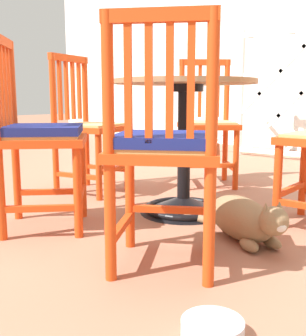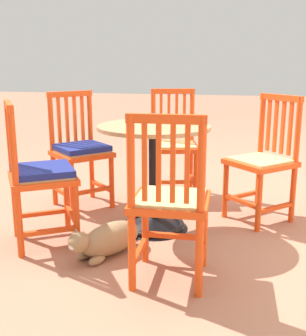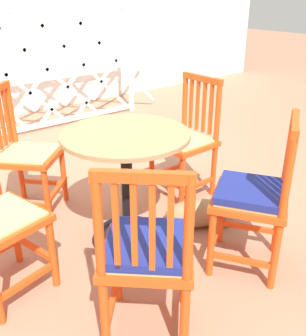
{
  "view_description": "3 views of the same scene",
  "coord_description": "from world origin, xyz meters",
  "px_view_note": "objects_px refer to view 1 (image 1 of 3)",
  "views": [
    {
      "loc": [
        1.41,
        -1.83,
        0.64
      ],
      "look_at": [
        -0.08,
        -0.12,
        0.25
      ],
      "focal_mm": 45.1,
      "sensor_mm": 36.0,
      "label": 1
    },
    {
      "loc": [
        2.87,
        0.59,
        1.16
      ],
      "look_at": [
        0.1,
        0.01,
        0.45
      ],
      "focal_mm": 46.7,
      "sensor_mm": 36.0,
      "label": 2
    },
    {
      "loc": [
        -1.17,
        -1.76,
        1.5
      ],
      "look_at": [
        0.23,
        -0.02,
        0.46
      ],
      "focal_mm": 41.6,
      "sensor_mm": 36.0,
      "label": 3
    }
  ],
  "objects_px": {
    "cafe_table": "(183,162)",
    "orange_chair_near_fence": "(164,150)",
    "orange_chair_facing_out": "(38,137)",
    "pet_water_bowl": "(212,329)",
    "orange_chair_by_planter": "(88,128)",
    "orange_chair_at_corner": "(207,125)",
    "tabby_cat": "(245,220)"
  },
  "relations": [
    {
      "from": "orange_chair_near_fence",
      "to": "pet_water_bowl",
      "type": "relative_size",
      "value": 5.36
    },
    {
      "from": "orange_chair_facing_out",
      "to": "tabby_cat",
      "type": "bearing_deg",
      "value": 29.4
    },
    {
      "from": "orange_chair_at_corner",
      "to": "tabby_cat",
      "type": "xyz_separation_m",
      "value": [
        0.83,
        -0.93,
        -0.34
      ]
    },
    {
      "from": "orange_chair_at_corner",
      "to": "tabby_cat",
      "type": "distance_m",
      "value": 1.29
    },
    {
      "from": "cafe_table",
      "to": "orange_chair_near_fence",
      "type": "height_order",
      "value": "orange_chair_near_fence"
    },
    {
      "from": "orange_chair_at_corner",
      "to": "orange_chair_near_fence",
      "type": "xyz_separation_m",
      "value": [
        0.74,
        -1.39,
        0.01
      ]
    },
    {
      "from": "orange_chair_at_corner",
      "to": "orange_chair_by_planter",
      "type": "distance_m",
      "value": 0.86
    },
    {
      "from": "orange_chair_facing_out",
      "to": "orange_chair_near_fence",
      "type": "xyz_separation_m",
      "value": [
        0.76,
        0.02,
        0.0
      ]
    },
    {
      "from": "orange_chair_by_planter",
      "to": "pet_water_bowl",
      "type": "bearing_deg",
      "value": -30.52
    },
    {
      "from": "cafe_table",
      "to": "pet_water_bowl",
      "type": "distance_m",
      "value": 1.27
    },
    {
      "from": "orange_chair_by_planter",
      "to": "tabby_cat",
      "type": "distance_m",
      "value": 1.35
    },
    {
      "from": "orange_chair_at_corner",
      "to": "orange_chair_facing_out",
      "type": "height_order",
      "value": "same"
    },
    {
      "from": "cafe_table",
      "to": "orange_chair_facing_out",
      "type": "bearing_deg",
      "value": -118.74
    },
    {
      "from": "orange_chair_by_planter",
      "to": "orange_chair_at_corner",
      "type": "bearing_deg",
      "value": 58.03
    },
    {
      "from": "cafe_table",
      "to": "pet_water_bowl",
      "type": "xyz_separation_m",
      "value": [
        0.81,
        -0.94,
        -0.26
      ]
    },
    {
      "from": "orange_chair_facing_out",
      "to": "cafe_table",
      "type": "bearing_deg",
      "value": 61.26
    },
    {
      "from": "orange_chair_at_corner",
      "to": "orange_chair_by_planter",
      "type": "bearing_deg",
      "value": -121.97
    },
    {
      "from": "cafe_table",
      "to": "orange_chair_facing_out",
      "type": "height_order",
      "value": "orange_chair_facing_out"
    },
    {
      "from": "orange_chair_at_corner",
      "to": "orange_chair_near_fence",
      "type": "height_order",
      "value": "same"
    },
    {
      "from": "orange_chair_facing_out",
      "to": "pet_water_bowl",
      "type": "distance_m",
      "value": 1.28
    },
    {
      "from": "orange_chair_by_planter",
      "to": "orange_chair_near_fence",
      "type": "bearing_deg",
      "value": -28.66
    },
    {
      "from": "pet_water_bowl",
      "to": "orange_chair_at_corner",
      "type": "bearing_deg",
      "value": 124.45
    },
    {
      "from": "tabby_cat",
      "to": "orange_chair_by_planter",
      "type": "bearing_deg",
      "value": 171.27
    },
    {
      "from": "orange_chair_facing_out",
      "to": "pet_water_bowl",
      "type": "xyz_separation_m",
      "value": [
        1.17,
        -0.27,
        -0.42
      ]
    },
    {
      "from": "cafe_table",
      "to": "pet_water_bowl",
      "type": "relative_size",
      "value": 4.47
    },
    {
      "from": "orange_chair_near_fence",
      "to": "tabby_cat",
      "type": "height_order",
      "value": "orange_chair_near_fence"
    },
    {
      "from": "cafe_table",
      "to": "orange_chair_near_fence",
      "type": "bearing_deg",
      "value": -58.42
    },
    {
      "from": "cafe_table",
      "to": "orange_chair_by_planter",
      "type": "relative_size",
      "value": 0.83
    },
    {
      "from": "cafe_table",
      "to": "pet_water_bowl",
      "type": "height_order",
      "value": "cafe_table"
    },
    {
      "from": "orange_chair_by_planter",
      "to": "orange_chair_near_fence",
      "type": "distance_m",
      "value": 1.37
    },
    {
      "from": "orange_chair_at_corner",
      "to": "orange_chair_facing_out",
      "type": "relative_size",
      "value": 1.0
    },
    {
      "from": "orange_chair_facing_out",
      "to": "orange_chair_near_fence",
      "type": "bearing_deg",
      "value": 1.64
    }
  ]
}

